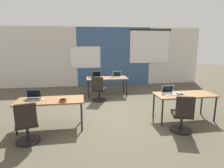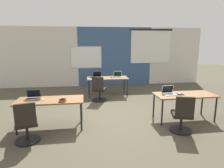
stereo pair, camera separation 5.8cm
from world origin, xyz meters
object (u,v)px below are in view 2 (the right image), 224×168
(mouse_near_left_end, at_px, (43,99))
(snack_bowl, at_px, (63,100))
(chair_near_left_end, at_px, (27,126))
(laptop_far_left, at_px, (97,76))
(mouse_far_right, at_px, (112,77))
(desk_near_left, at_px, (50,102))
(laptop_near_left_end, at_px, (33,97))
(desk_far_center, at_px, (107,79))
(mouse_far_left, at_px, (92,77))
(desk_near_right, at_px, (184,96))
(chair_near_right_inner, at_px, (182,117))
(mouse_near_right_inner, at_px, (179,94))
(laptop_near_right_inner, at_px, (169,93))
(laptop_far_right, at_px, (118,76))
(chair_far_left, at_px, (99,91))

(mouse_near_left_end, distance_m, snack_bowl, 0.54)
(chair_near_left_end, bearing_deg, laptop_far_left, -131.38)
(mouse_far_right, distance_m, mouse_near_left_end, 3.47)
(desk_near_left, bearing_deg, laptop_near_left_end, 167.02)
(desk_far_center, bearing_deg, mouse_far_left, 170.88)
(desk_near_right, xyz_separation_m, desk_far_center, (-1.75, 2.80, 0.00))
(mouse_far_right, bearing_deg, chair_near_right_inner, -71.77)
(mouse_near_right_inner, bearing_deg, laptop_near_right_inner, 169.90)
(laptop_near_right_inner, bearing_deg, snack_bowl, -177.91)
(laptop_far_right, bearing_deg, desk_near_left, -127.83)
(laptop_near_right_inner, bearing_deg, desk_near_left, 177.63)
(laptop_near_left_end, bearing_deg, laptop_far_left, 54.09)
(chair_near_left_end, bearing_deg, desk_near_left, -133.55)
(mouse_far_right, height_order, snack_bowl, snack_bowl)
(mouse_far_right, distance_m, laptop_near_right_inner, 2.98)
(mouse_far_right, distance_m, laptop_far_left, 0.56)
(desk_near_left, height_order, chair_far_left, chair_far_left)
(desk_near_left, height_order, mouse_far_right, mouse_far_right)
(desk_near_right, distance_m, chair_near_right_inner, 0.90)
(mouse_near_right_inner, bearing_deg, snack_bowl, -176.20)
(desk_near_left, bearing_deg, laptop_far_left, 64.80)
(chair_near_left_end, bearing_deg, desk_far_center, -136.82)
(desk_near_right, distance_m, laptop_near_left_end, 3.91)
(desk_far_center, bearing_deg, laptop_near_right_inner, -64.41)
(desk_near_left, xyz_separation_m, chair_far_left, (1.35, 2.04, -0.28))
(mouse_near_right_inner, distance_m, chair_near_right_inner, 0.86)
(desk_far_center, height_order, laptop_near_right_inner, laptop_near_right_inner)
(mouse_far_left, bearing_deg, mouse_near_left_end, -114.21)
(desk_near_left, xyz_separation_m, chair_near_right_inner, (3.07, -0.74, -0.28))
(desk_near_left, xyz_separation_m, laptop_far_left, (1.36, 2.89, 0.11))
(laptop_far_right, relative_size, laptop_near_left_end, 0.95)
(laptop_far_left, bearing_deg, snack_bowl, -110.64)
(desk_far_center, distance_m, laptop_far_left, 0.42)
(desk_near_right, bearing_deg, mouse_far_left, 129.29)
(mouse_far_left, xyz_separation_m, chair_near_left_end, (-1.51, -3.62, -0.36))
(snack_bowl, bearing_deg, laptop_near_right_inner, 5.16)
(chair_near_right_inner, distance_m, mouse_far_left, 4.14)
(laptop_near_right_inner, bearing_deg, chair_near_left_end, -170.67)
(mouse_near_right_inner, xyz_separation_m, chair_near_right_inner, (-0.27, -0.73, -0.36))
(chair_near_left_end, height_order, snack_bowl, chair_near_left_end)
(mouse_near_right_inner, distance_m, snack_bowl, 3.03)
(chair_far_left, bearing_deg, laptop_near_left_end, 66.83)
(desk_near_left, bearing_deg, snack_bowl, -33.43)
(laptop_far_right, bearing_deg, chair_near_right_inner, -76.52)
(desk_near_right, bearing_deg, desk_near_left, 180.00)
(desk_near_left, bearing_deg, mouse_far_left, 68.76)
(mouse_far_left, bearing_deg, laptop_far_right, -2.65)
(desk_far_center, distance_m, mouse_far_left, 0.64)
(chair_near_left_end, bearing_deg, mouse_near_left_end, -121.63)
(laptop_far_right, relative_size, laptop_far_left, 0.98)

